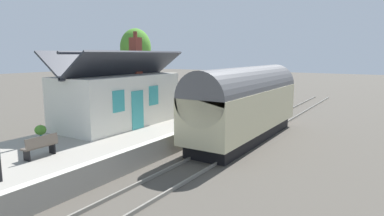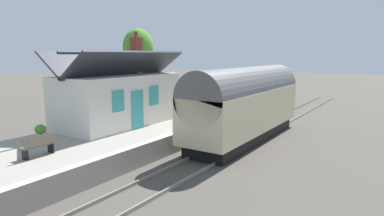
{
  "view_description": "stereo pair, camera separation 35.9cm",
  "coord_description": "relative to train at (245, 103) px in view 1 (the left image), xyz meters",
  "views": [
    {
      "loc": [
        -14.58,
        -8.4,
        5.02
      ],
      "look_at": [
        1.12,
        1.5,
        1.99
      ],
      "focal_mm": 30.76,
      "sensor_mm": 36.0,
      "label": 1
    },
    {
      "loc": [
        -14.39,
        -8.7,
        5.02
      ],
      "look_at": [
        1.12,
        1.5,
        1.99
      ],
      "focal_mm": 30.76,
      "sensor_mm": 36.0,
      "label": 2
    }
  ],
  "objects": [
    {
      "name": "station_sign_board",
      "position": [
        1.02,
        2.51,
        -0.04
      ],
      "size": [
        0.96,
        0.06,
        1.57
      ],
      "color": "black",
      "rests_on": "platform"
    },
    {
      "name": "planter_bench_right",
      "position": [
        -8.74,
        6.71,
        -0.83
      ],
      "size": [
        0.53,
        0.53,
        0.78
      ],
      "color": "teal",
      "rests_on": "platform"
    },
    {
      "name": "platform_edge_coping",
      "position": [
        -3.2,
        2.08,
        -1.22
      ],
      "size": [
        32.0,
        0.36,
        0.02
      ],
      "primitive_type": "cube",
      "color": "beige",
      "rests_on": "platform"
    },
    {
      "name": "train",
      "position": [
        0.0,
        0.0,
        0.0
      ],
      "size": [
        10.85,
        2.73,
        4.32
      ],
      "color": "black",
      "rests_on": "ground"
    },
    {
      "name": "rail_near",
      "position": [
        -3.2,
        -0.72,
        -2.15
      ],
      "size": [
        52.0,
        0.08,
        0.14
      ],
      "primitive_type": "cube",
      "color": "gray",
      "rests_on": "ground"
    },
    {
      "name": "bench_platform_end",
      "position": [
        -10.36,
        4.24,
        -0.75
      ],
      "size": [
        1.41,
        0.48,
        0.88
      ],
      "color": "brown",
      "rests_on": "platform"
    },
    {
      "name": "rail_far",
      "position": [
        -3.2,
        0.72,
        -2.15
      ],
      "size": [
        52.0,
        0.08,
        0.14
      ],
      "primitive_type": "cube",
      "color": "gray",
      "rests_on": "ground"
    },
    {
      "name": "planter_bench_left",
      "position": [
        5.83,
        3.13,
        -0.94
      ],
      "size": [
        0.87,
        0.32,
        0.61
      ],
      "color": "black",
      "rests_on": "platform"
    },
    {
      "name": "ground_plane",
      "position": [
        -3.2,
        0.9,
        -2.22
      ],
      "size": [
        160.0,
        160.0,
        0.0
      ],
      "primitive_type": "plane",
      "color": "#4C473F"
    },
    {
      "name": "bench_by_lamp",
      "position": [
        7.53,
        4.43,
        -0.75
      ],
      "size": [
        1.41,
        0.46,
        0.88
      ],
      "color": "brown",
      "rests_on": "platform"
    },
    {
      "name": "planter_edge_far",
      "position": [
        2.36,
        5.16,
        -0.95
      ],
      "size": [
        1.01,
        0.32,
        0.58
      ],
      "color": "#9E5138",
      "rests_on": "platform"
    },
    {
      "name": "planter_corner_building",
      "position": [
        0.7,
        4.37,
        -0.95
      ],
      "size": [
        0.94,
        0.32,
        0.59
      ],
      "color": "black",
      "rests_on": "platform"
    },
    {
      "name": "platform",
      "position": [
        -3.2,
        4.94,
        -1.72
      ],
      "size": [
        32.0,
        6.07,
        0.99
      ],
      "primitive_type": "cube",
      "color": "gray",
      "rests_on": "ground"
    },
    {
      "name": "station_building",
      "position": [
        -4.13,
        6.13,
        0.34
      ],
      "size": [
        7.63,
        3.75,
        5.4
      ],
      "color": "silver",
      "rests_on": "platform"
    },
    {
      "name": "bench_near_building",
      "position": [
        3.06,
        4.59,
        -0.75
      ],
      "size": [
        1.41,
        0.45,
        0.88
      ],
      "color": "brown",
      "rests_on": "platform"
    },
    {
      "name": "tree_behind_building",
      "position": [
        4.88,
        12.77,
        3.32
      ],
      "size": [
        2.85,
        2.66,
        7.33
      ],
      "color": "#4C3828",
      "rests_on": "ground"
    }
  ]
}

